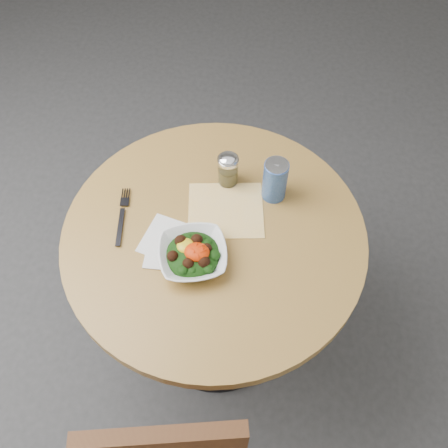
{
  "coord_description": "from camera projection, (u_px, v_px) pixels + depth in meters",
  "views": [
    {
      "loc": [
        0.14,
        -0.79,
        1.98
      ],
      "look_at": [
        0.03,
        -0.01,
        0.81
      ],
      "focal_mm": 40.0,
      "sensor_mm": 36.0,
      "label": 1
    }
  ],
  "objects": [
    {
      "name": "spice_shaker",
      "position": [
        228.0,
        169.0,
        1.53
      ],
      "size": [
        0.07,
        0.07,
        0.12
      ],
      "color": "silver",
      "rests_on": "table"
    },
    {
      "name": "fork",
      "position": [
        122.0,
        214.0,
        1.5
      ],
      "size": [
        0.05,
        0.21,
        0.0
      ],
      "color": "black",
      "rests_on": "table"
    },
    {
      "name": "beverage_can",
      "position": [
        275.0,
        180.0,
        1.49
      ],
      "size": [
        0.07,
        0.07,
        0.14
      ],
      "color": "navy",
      "rests_on": "table"
    },
    {
      "name": "table",
      "position": [
        215.0,
        265.0,
        1.63
      ],
      "size": [
        0.9,
        0.9,
        0.75
      ],
      "color": "black",
      "rests_on": "ground"
    },
    {
      "name": "cloth_napkin",
      "position": [
        226.0,
        210.0,
        1.51
      ],
      "size": [
        0.25,
        0.24,
        0.0
      ],
      "primitive_type": "cube",
      "rotation": [
        0.0,
        0.0,
        0.15
      ],
      "color": "orange",
      "rests_on": "table"
    },
    {
      "name": "salad_bowl",
      "position": [
        193.0,
        254.0,
        1.39
      ],
      "size": [
        0.24,
        0.24,
        0.07
      ],
      "color": "white",
      "rests_on": "table"
    },
    {
      "name": "ground",
      "position": [
        217.0,
        330.0,
        2.09
      ],
      "size": [
        6.0,
        6.0,
        0.0
      ],
      "primitive_type": "plane",
      "color": "#303032",
      "rests_on": "ground"
    },
    {
      "name": "paper_napkins",
      "position": [
        170.0,
        244.0,
        1.44
      ],
      "size": [
        0.18,
        0.19,
        0.0
      ],
      "color": "silver",
      "rests_on": "table"
    }
  ]
}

